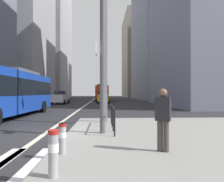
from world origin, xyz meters
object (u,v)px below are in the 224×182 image
city_bus_blue_oncoming (8,91)px  street_lamp_post (105,26)px  car_oncoming_mid (61,97)px  city_bus_red_receding (102,92)px  bollard_front (53,151)px  bollard_left (62,137)px  pedestrian_waiting (163,117)px  car_receding_near (103,97)px  traffic_signal_gantry (45,29)px

city_bus_blue_oncoming → street_lamp_post: street_lamp_post is taller
car_oncoming_mid → street_lamp_post: size_ratio=0.56×
city_bus_red_receding → bollard_front: bearing=-90.7°
car_oncoming_mid → bollard_left: (5.43, -26.91, -0.41)m
city_bus_red_receding → pedestrian_waiting: size_ratio=6.40×
city_bus_red_receding → bollard_left: (-0.64, -39.45, -1.25)m
car_oncoming_mid → car_receding_near: bearing=21.9°
city_bus_red_receding → car_receding_near: size_ratio=2.58×
city_bus_red_receding → pedestrian_waiting: bearing=-87.1°
car_oncoming_mid → traffic_signal_gantry: size_ratio=0.69×
bollard_front → pedestrian_waiting: bearing=32.8°
traffic_signal_gantry → bollard_front: bearing=-72.8°
city_bus_blue_oncoming → bollard_left: (5.42, -9.19, -1.26)m
car_receding_near → bollard_front: car_receding_near is taller
pedestrian_waiting → bollard_front: bearing=-147.2°
car_oncoming_mid → bollard_front: car_oncoming_mid is taller
traffic_signal_gantry → pedestrian_waiting: bearing=-34.5°
bollard_left → pedestrian_waiting: bearing=2.5°
bollard_front → pedestrian_waiting: size_ratio=0.52×
bollard_front → bollard_left: bollard_front is taller
traffic_signal_gantry → bollard_front: 5.62m
city_bus_blue_oncoming → street_lamp_post: bearing=-26.6°
car_oncoming_mid → bollard_left: bearing=-78.6°
bollard_front → city_bus_blue_oncoming: bearing=117.4°
street_lamp_post → car_receding_near: bearing=90.4°
car_receding_near → bollard_left: size_ratio=5.33×
street_lamp_post → pedestrian_waiting: bearing=-75.9°
bollard_front → bollard_left: (-0.12, 1.49, -0.05)m
car_oncoming_mid → pedestrian_waiting: bearing=-73.3°
city_bus_blue_oncoming → city_bus_red_receding: bearing=78.7°
city_bus_red_receding → city_bus_blue_oncoming: bearing=-101.3°
bollard_left → car_receding_near: bearing=88.1°
bollard_left → traffic_signal_gantry: bearing=113.5°
bollard_left → city_bus_blue_oncoming: bearing=120.5°
city_bus_blue_oncoming → bollard_left: size_ratio=15.92×
car_receding_near → city_bus_red_receding: bearing=92.0°
car_oncoming_mid → bollard_front: size_ratio=5.21×
car_oncoming_mid → bollard_left: size_ratio=5.87×
bollard_front → traffic_signal_gantry: bearing=107.2°
car_receding_near → traffic_signal_gantry: (-2.16, -26.78, 3.14)m
car_oncoming_mid → street_lamp_post: street_lamp_post is taller
car_oncoming_mid → bollard_front: bearing=-78.9°
city_bus_red_receding → car_receding_near: (0.34, -9.96, -0.85)m
traffic_signal_gantry → bollard_left: traffic_signal_gantry is taller
city_bus_blue_oncoming → traffic_signal_gantry: (4.24, -6.48, 2.29)m
city_bus_red_receding → street_lamp_post: (0.50, -33.53, 3.45)m
car_oncoming_mid → city_bus_blue_oncoming: bearing=-90.0°
street_lamp_post → bollard_left: (-1.14, -5.91, -4.70)m
traffic_signal_gantry → bollard_front: traffic_signal_gantry is taller
bollard_front → city_bus_red_receding: bearing=89.3°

